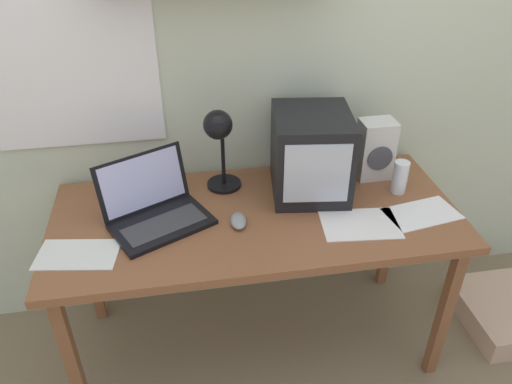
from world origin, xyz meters
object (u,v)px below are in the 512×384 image
(loose_paper_near_laptop, at_px, (360,224))
(space_heater, at_px, (375,149))
(juice_glass, at_px, (400,179))
(loose_paper_near_monitor, at_px, (422,214))
(crt_monitor, at_px, (311,154))
(printed_handout, at_px, (78,254))
(corner_desk, at_px, (256,226))
(laptop, at_px, (154,206))
(desk_lamp, at_px, (219,137))
(computer_mouse, at_px, (238,221))
(floor_cushion, at_px, (510,311))

(loose_paper_near_laptop, bearing_deg, space_heater, 62.78)
(juice_glass, relative_size, loose_paper_near_monitor, 0.46)
(crt_monitor, height_order, printed_handout, crt_monitor)
(printed_handout, height_order, loose_paper_near_monitor, same)
(printed_handout, bearing_deg, corner_desk, 12.08)
(laptop, bearing_deg, corner_desk, -30.84)
(crt_monitor, bearing_deg, desk_lamp, -178.66)
(juice_glass, distance_m, printed_handout, 1.29)
(printed_handout, height_order, loose_paper_near_laptop, same)
(desk_lamp, relative_size, computer_mouse, 3.45)
(desk_lamp, height_order, juice_glass, desk_lamp)
(space_heater, bearing_deg, printed_handout, -165.14)
(crt_monitor, distance_m, laptop, 0.65)
(laptop, relative_size, juice_glass, 3.18)
(juice_glass, bearing_deg, desk_lamp, 170.95)
(computer_mouse, relative_size, loose_paper_near_laptop, 0.35)
(computer_mouse, height_order, printed_handout, computer_mouse)
(laptop, bearing_deg, crt_monitor, -17.22)
(laptop, distance_m, space_heater, 0.96)
(space_heater, bearing_deg, crt_monitor, -168.62)
(desk_lamp, bearing_deg, laptop, -134.86)
(laptop, xyz_separation_m, juice_glass, (1.00, 0.02, 0.00))
(space_heater, distance_m, loose_paper_near_monitor, 0.35)
(juice_glass, relative_size, computer_mouse, 1.29)
(floor_cushion, bearing_deg, loose_paper_near_laptop, -176.43)
(desk_lamp, height_order, space_heater, desk_lamp)
(printed_handout, bearing_deg, floor_cushion, 1.68)
(space_heater, height_order, loose_paper_near_monitor, space_heater)
(juice_glass, height_order, loose_paper_near_monitor, juice_glass)
(printed_handout, distance_m, loose_paper_near_monitor, 1.30)
(laptop, relative_size, loose_paper_near_monitor, 1.46)
(desk_lamp, relative_size, printed_handout, 1.24)
(printed_handout, bearing_deg, computer_mouse, 8.06)
(desk_lamp, height_order, printed_handout, desk_lamp)
(crt_monitor, xyz_separation_m, floor_cushion, (1.00, -0.22, -0.85))
(loose_paper_near_monitor, bearing_deg, computer_mouse, 175.54)
(crt_monitor, xyz_separation_m, loose_paper_near_monitor, (0.39, -0.25, -0.17))
(space_heater, relative_size, computer_mouse, 2.40)
(crt_monitor, distance_m, loose_paper_near_monitor, 0.49)
(space_heater, bearing_deg, loose_paper_near_laptop, -118.02)
(crt_monitor, bearing_deg, loose_paper_near_laptop, -56.99)
(computer_mouse, xyz_separation_m, floor_cushion, (1.32, -0.03, -0.70))
(desk_lamp, distance_m, printed_handout, 0.68)
(crt_monitor, height_order, desk_lamp, desk_lamp)
(corner_desk, distance_m, crt_monitor, 0.37)
(juice_glass, bearing_deg, printed_handout, -171.20)
(juice_glass, relative_size, space_heater, 0.54)
(corner_desk, bearing_deg, loose_paper_near_laptop, -20.29)
(desk_lamp, relative_size, space_heater, 1.44)
(laptop, bearing_deg, juice_glass, -24.86)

